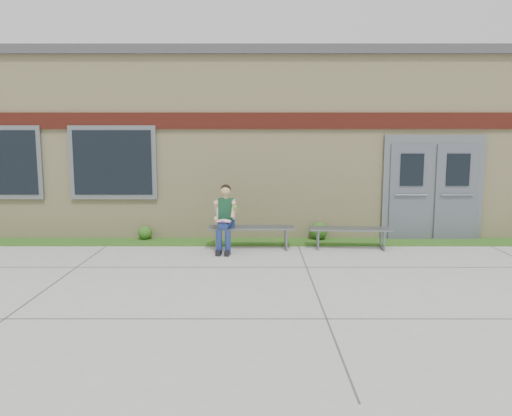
{
  "coord_description": "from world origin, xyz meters",
  "views": [
    {
      "loc": [
        0.13,
        -7.93,
        2.22
      ],
      "look_at": [
        0.12,
        1.7,
        0.88
      ],
      "focal_mm": 35.0,
      "sensor_mm": 36.0,
      "label": 1
    }
  ],
  "objects": [
    {
      "name": "bench_left",
      "position": [
        0.03,
        2.0,
        0.35
      ],
      "size": [
        1.75,
        0.49,
        0.45
      ],
      "rotation": [
        0.0,
        0.0,
        0.0
      ],
      "color": "slate",
      "rests_on": "ground"
    },
    {
      "name": "shrub_mid",
      "position": [
        -2.33,
        2.85,
        0.17
      ],
      "size": [
        0.3,
        0.3,
        0.3
      ],
      "primitive_type": "sphere",
      "color": "#1D5015",
      "rests_on": "grass_strip"
    },
    {
      "name": "girl",
      "position": [
        -0.49,
        1.8,
        0.69
      ],
      "size": [
        0.46,
        0.8,
        1.32
      ],
      "rotation": [
        0.0,
        0.0,
        -0.1
      ],
      "color": "navy",
      "rests_on": "ground"
    },
    {
      "name": "bench_right",
      "position": [
        2.03,
        2.0,
        0.33
      ],
      "size": [
        1.66,
        0.55,
        0.42
      ],
      "rotation": [
        0.0,
        0.0,
        -0.06
      ],
      "color": "slate",
      "rests_on": "ground"
    },
    {
      "name": "ground",
      "position": [
        0.0,
        0.0,
        0.0
      ],
      "size": [
        80.0,
        80.0,
        0.0
      ],
      "primitive_type": "plane",
      "color": "#9E9E99",
      "rests_on": "ground"
    },
    {
      "name": "grass_strip",
      "position": [
        0.0,
        2.6,
        0.01
      ],
      "size": [
        16.0,
        0.8,
        0.02
      ],
      "primitive_type": "cube",
      "color": "#1D5015",
      "rests_on": "ground"
    },
    {
      "name": "school_building",
      "position": [
        -0.0,
        5.99,
        2.1
      ],
      "size": [
        16.2,
        6.22,
        4.2
      ],
      "color": "beige",
      "rests_on": "ground"
    },
    {
      "name": "shrub_east",
      "position": [
        1.5,
        2.85,
        0.21
      ],
      "size": [
        0.39,
        0.39,
        0.39
      ],
      "primitive_type": "sphere",
      "color": "#1D5015",
      "rests_on": "grass_strip"
    }
  ]
}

